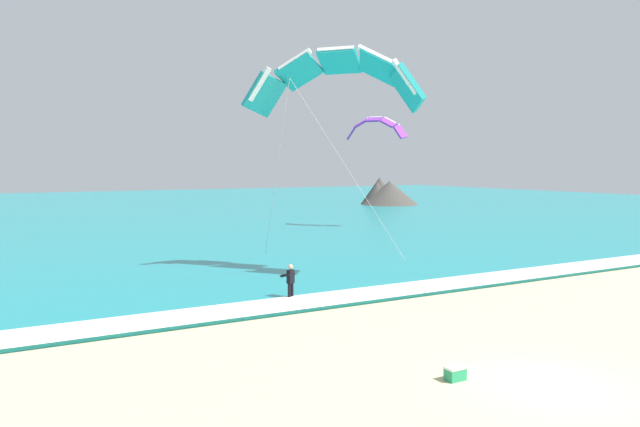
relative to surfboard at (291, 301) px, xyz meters
name	(u,v)px	position (x,y,z in m)	size (l,w,h in m)	color
ground_plane	(549,385)	(1.68, -12.62, -0.03)	(200.00, 200.00, 0.00)	beige
sea	(102,211)	(1.68, 57.95, 0.07)	(200.00, 120.00, 0.20)	teal
surf_foam	(335,297)	(1.68, -1.05, 0.19)	(200.00, 2.31, 0.04)	white
surfboard	(291,301)	(0.00, 0.00, 0.00)	(1.01, 1.45, 0.09)	#239EC6
kitesurfer	(290,281)	(-0.01, 0.02, 0.91)	(0.67, 0.66, 1.69)	black
kite_primary	(336,75)	(4.72, 4.01, 10.77)	(7.58, 8.04, 11.08)	teal
kite_distant	(375,126)	(20.41, 23.13, 9.70)	(4.15, 5.27, 2.19)	purple
headland_right	(385,193)	(40.75, 49.96, 1.89)	(8.95, 9.16, 4.22)	#47423D
cooler_box	(455,373)	(-0.32, -11.04, 0.18)	(0.58, 0.38, 0.40)	#238E5B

